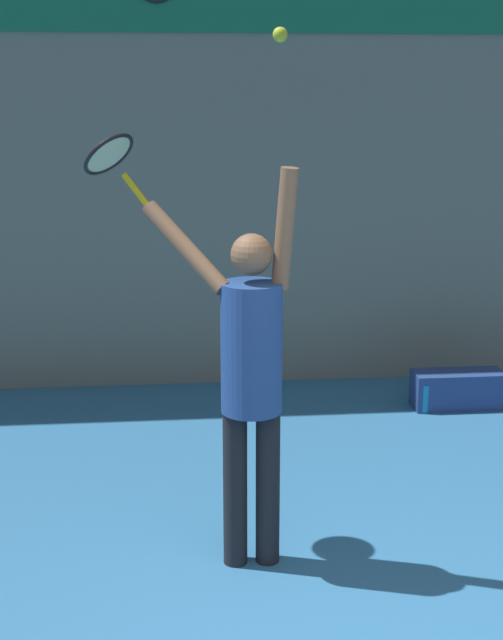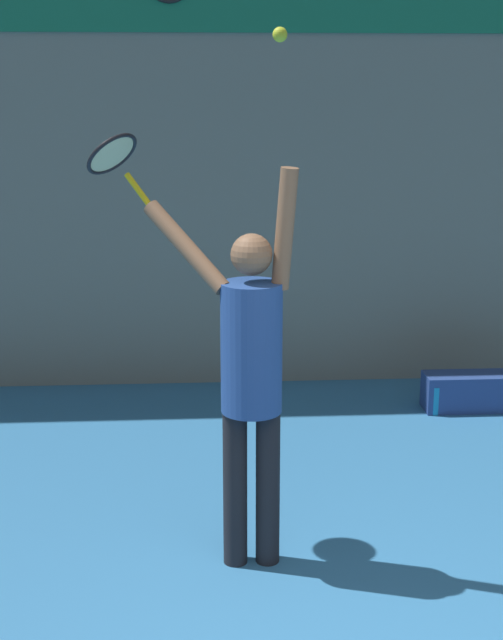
{
  "view_description": "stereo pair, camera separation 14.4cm",
  "coord_description": "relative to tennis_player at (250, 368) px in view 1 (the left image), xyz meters",
  "views": [
    {
      "loc": [
        -0.93,
        -2.6,
        2.51
      ],
      "look_at": [
        -0.51,
        1.76,
        1.37
      ],
      "focal_mm": 50.0,
      "sensor_mm": 36.0,
      "label": 1
    },
    {
      "loc": [
        -0.78,
        -2.61,
        2.51
      ],
      "look_at": [
        -0.51,
        1.76,
        1.37
      ],
      "focal_mm": 50.0,
      "sensor_mm": 36.0,
      "label": 2
    }
  ],
  "objects": [
    {
      "name": "tennis_player",
      "position": [
        0.0,
        0.0,
        0.0
      ],
      "size": [
        0.81,
        0.51,
        2.14
      ],
      "color": "black",
      "rests_on": "ground_plane"
    },
    {
      "name": "equipment_bag",
      "position": [
        1.9,
        2.27,
        -0.96
      ],
      "size": [
        0.73,
        0.27,
        0.29
      ],
      "color": "navy",
      "rests_on": "ground_plane"
    },
    {
      "name": "water_bottle",
      "position": [
        1.6,
        2.17,
        -0.99
      ],
      "size": [
        0.09,
        0.09,
        0.27
      ],
      "color": "#198CCC",
      "rests_on": "ground_plane"
    },
    {
      "name": "tennis_racket",
      "position": [
        -0.7,
        0.45,
        1.04
      ],
      "size": [
        0.41,
        0.39,
        0.39
      ],
      "color": "yellow"
    },
    {
      "name": "back_wall",
      "position": [
        0.52,
        3.11,
        1.39
      ],
      "size": [
        18.0,
        0.1,
        5.0
      ],
      "color": "slate",
      "rests_on": "ground_plane"
    },
    {
      "name": "tennis_ball",
      "position": [
        0.14,
        -0.05,
        1.64
      ],
      "size": [
        0.07,
        0.07,
        0.07
      ],
      "color": "#CCDB2D"
    }
  ]
}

